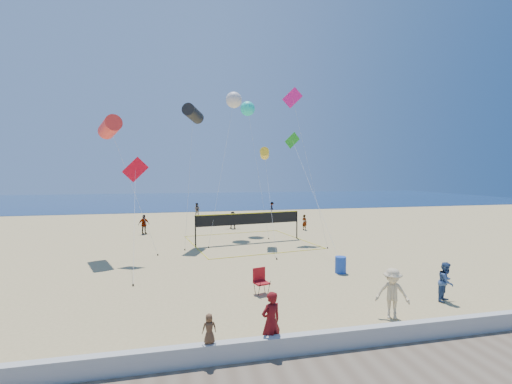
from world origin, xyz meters
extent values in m
plane|color=tan|center=(0.00, 0.00, 0.00)|extent=(120.00, 120.00, 0.00)
cube|color=navy|center=(0.00, 62.00, 0.01)|extent=(140.00, 50.00, 0.03)
cube|color=#B1B1AC|center=(0.00, -3.00, 0.30)|extent=(32.00, 0.30, 0.60)
imported|color=maroon|center=(-0.87, -2.70, 0.93)|extent=(0.80, 0.66, 1.87)
imported|color=brown|center=(-2.77, -2.96, 1.03)|extent=(0.44, 0.31, 0.85)
imported|color=#314B7B|center=(7.52, -0.27, 0.84)|extent=(1.03, 0.97, 1.68)
imported|color=#CEB689|center=(4.22, -1.33, 0.95)|extent=(1.41, 1.22, 1.90)
imported|color=gray|center=(-6.84, 19.68, 0.88)|extent=(1.11, 0.89, 1.76)
imported|color=gray|center=(1.51, 21.08, 0.85)|extent=(1.64, 0.83, 1.70)
imported|color=gray|center=(8.21, 18.73, 0.75)|extent=(0.58, 0.65, 1.50)
imported|color=gray|center=(-1.50, 31.85, 0.86)|extent=(1.02, 0.92, 1.72)
imported|color=gray|center=(8.73, 32.79, 0.79)|extent=(0.65, 1.06, 1.59)
cube|color=maroon|center=(0.01, 2.25, 0.51)|extent=(0.75, 0.71, 0.07)
cube|color=maroon|center=(-0.06, 2.49, 0.85)|extent=(0.61, 0.22, 0.62)
cylinder|color=black|center=(-0.17, 1.97, 0.28)|extent=(0.11, 0.31, 0.80)
cylinder|color=black|center=(-0.29, 2.40, 0.28)|extent=(0.11, 0.31, 0.80)
cylinder|color=black|center=(0.31, 2.10, 0.28)|extent=(0.11, 0.31, 0.80)
cylinder|color=black|center=(0.19, 2.53, 0.28)|extent=(0.11, 0.31, 0.80)
cylinder|color=#1A41AC|center=(5.02, 4.55, 0.45)|extent=(0.72, 0.72, 0.90)
cylinder|color=black|center=(-2.48, 13.30, 1.15)|extent=(0.10, 0.10, 2.30)
cylinder|color=black|center=(6.01, 14.67, 1.15)|extent=(0.10, 0.10, 2.30)
cube|color=black|center=(1.77, 13.99, 1.86)|extent=(8.50, 1.39, 0.86)
cube|color=yellow|center=(1.77, 13.99, 2.32)|extent=(8.50, 1.40, 0.06)
cube|color=yellow|center=(2.45, 9.74, 0.01)|extent=(8.70, 1.45, 0.02)
cube|color=yellow|center=(1.08, 18.24, 0.01)|extent=(8.70, 1.45, 0.02)
cylinder|color=red|center=(-8.14, 12.17, 8.59)|extent=(2.01, 2.85, 1.44)
cylinder|color=silver|center=(-6.61, 11.53, 4.32)|extent=(3.09, 1.32, 8.54)
cylinder|color=black|center=(-5.07, 10.88, 0.05)|extent=(0.08, 0.08, 0.10)
cylinder|color=black|center=(-2.51, 15.26, 10.22)|extent=(1.84, 2.61, 1.31)
cylinder|color=silver|center=(-2.90, 13.68, 5.14)|extent=(0.81, 3.18, 10.18)
cylinder|color=black|center=(-3.30, 12.09, 0.05)|extent=(0.08, 0.08, 0.10)
cylinder|color=yellow|center=(2.94, 13.61, 7.06)|extent=(1.11, 1.81, 0.92)
cylinder|color=silver|center=(2.67, 10.87, 3.55)|extent=(0.56, 5.49, 7.02)
cylinder|color=black|center=(2.40, 8.13, 0.05)|extent=(0.08, 0.08, 0.10)
cube|color=red|center=(-6.32, 10.21, 5.72)|extent=(1.65, 0.27, 1.63)
cylinder|color=silver|center=(-6.08, 7.44, 2.89)|extent=(0.49, 5.55, 5.68)
cylinder|color=black|center=(-5.84, 4.66, 0.05)|extent=(0.08, 0.08, 0.10)
cube|color=green|center=(5.44, 14.28, 8.20)|extent=(1.38, 0.29, 1.39)
cylinder|color=silver|center=(5.63, 10.17, 4.12)|extent=(0.40, 8.23, 8.16)
cylinder|color=black|center=(5.82, 6.06, 0.05)|extent=(0.08, 0.08, 0.10)
cube|color=#EA1784|center=(5.93, 15.77, 11.99)|extent=(1.79, 0.32, 1.78)
cylinder|color=silver|center=(6.42, 13.11, 6.02)|extent=(0.99, 5.35, 11.94)
cylinder|color=black|center=(6.91, 10.44, 0.05)|extent=(0.08, 0.08, 0.10)
sphere|color=silver|center=(1.30, 18.75, 12.21)|extent=(1.66, 1.66, 1.46)
cylinder|color=silver|center=(-0.13, 15.65, 6.13)|extent=(2.89, 6.20, 12.16)
cylinder|color=black|center=(-1.57, 12.56, 0.05)|extent=(0.08, 0.08, 0.10)
sphere|color=#1ED9C4|center=(2.85, 20.10, 11.74)|extent=(1.47, 1.47, 1.39)
cylinder|color=silver|center=(3.23, 17.47, 5.89)|extent=(0.78, 5.27, 11.69)
cylinder|color=black|center=(3.61, 14.84, 0.05)|extent=(0.08, 0.08, 0.10)
camera|label=1|loc=(-3.51, -12.57, 5.43)|focal=24.00mm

